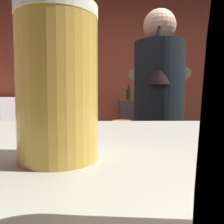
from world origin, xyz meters
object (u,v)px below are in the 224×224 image
at_px(bartender, 158,118).
at_px(chefs_knife, 181,126).
at_px(pint_glass_far, 58,85).
at_px(bottle_hot_sauce, 155,93).
at_px(mixing_bowl, 122,123).
at_px(bottle_olive_oil, 129,94).
at_px(bottle_vinegar, 140,94).

xyz_separation_m(bartender, chefs_knife, (0.28, 0.40, -0.11)).
height_order(pint_glass_far, bottle_hot_sauce, bottle_hot_sauce).
bearing_deg(mixing_bowl, chefs_knife, -7.22).
bearing_deg(pint_glass_far, bottle_olive_oil, 83.92).
relative_size(mixing_bowl, pint_glass_far, 1.20).
height_order(bottle_vinegar, bottle_hot_sauce, bottle_hot_sauce).
bearing_deg(bottle_olive_oil, bottle_hot_sauce, 13.03).
bearing_deg(mixing_bowl, bottle_olive_oil, 82.09).
bearing_deg(pint_glass_far, bartender, 74.17).
height_order(chefs_knife, bottle_hot_sauce, bottle_hot_sauce).
distance_m(pint_glass_far, bottle_hot_sauce, 3.13).
relative_size(bartender, chefs_knife, 7.23).
distance_m(pint_glass_far, bottle_vinegar, 3.02).
xyz_separation_m(mixing_bowl, chefs_knife, (0.51, -0.06, -0.02)).
bearing_deg(bottle_hot_sauce, bottle_olive_oil, -166.97).
distance_m(mixing_bowl, bottle_hot_sauce, 1.35).
bearing_deg(mixing_bowl, bottle_vinegar, 74.97).
bearing_deg(chefs_knife, bottle_hot_sauce, 103.34).
bearing_deg(mixing_bowl, bottle_hot_sauce, 66.26).
bearing_deg(bottle_vinegar, bartender, -92.82).
height_order(mixing_bowl, bottle_olive_oil, bottle_olive_oil).
xyz_separation_m(mixing_bowl, pint_glass_far, (-0.16, -1.84, 0.25)).
bearing_deg(bottle_hot_sauce, chefs_knife, -91.02).
distance_m(bartender, chefs_knife, 0.50).
bearing_deg(mixing_bowl, bartender, -63.98).
xyz_separation_m(bartender, bottle_olive_oil, (-0.07, 1.59, 0.18)).
xyz_separation_m(chefs_knife, bottle_hot_sauce, (0.02, 1.28, 0.30)).
bearing_deg(bottle_vinegar, bottle_hot_sauce, 15.54).
relative_size(mixing_bowl, bottle_olive_oil, 0.77).
bearing_deg(mixing_bowl, pint_glass_far, -94.95).
height_order(mixing_bowl, bottle_hot_sauce, bottle_hot_sauce).
relative_size(chefs_knife, bottle_olive_oil, 1.09).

